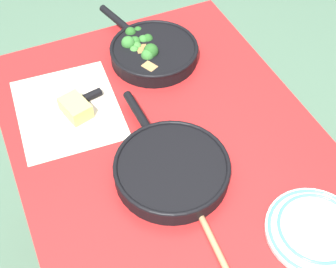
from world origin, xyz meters
name	(u,v)px	position (x,y,z in m)	size (l,w,h in m)	color
ground_plane	(168,260)	(0.00, 0.00, 0.00)	(14.00, 14.00, 0.00)	#51755B
dining_table_red	(168,160)	(0.00, 0.00, 0.65)	(1.07, 0.82, 0.75)	red
skillet_broccoli	(152,51)	(-0.33, 0.09, 0.78)	(0.42, 0.28, 0.07)	black
skillet_eggs	(171,169)	(0.11, -0.04, 0.78)	(0.44, 0.29, 0.05)	black
wooden_spoon	(203,219)	(0.27, -0.03, 0.76)	(0.35, 0.05, 0.02)	tan
parchment_sheet	(68,109)	(-0.22, -0.22, 0.75)	(0.35, 0.31, 0.00)	beige
grater_knife	(77,103)	(-0.22, -0.19, 0.76)	(0.07, 0.23, 0.02)	silver
cheese_block	(76,108)	(-0.19, -0.20, 0.77)	(0.10, 0.08, 0.05)	#EACC66
dinner_plate_stack	(316,230)	(0.40, 0.20, 0.76)	(0.23, 0.23, 0.03)	silver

